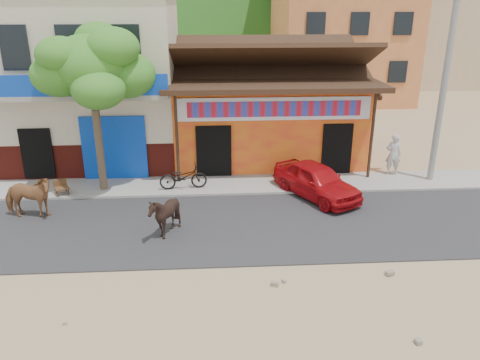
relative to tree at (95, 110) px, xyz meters
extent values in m
plane|color=#9E825B|center=(4.60, -5.80, -3.12)|extent=(120.00, 120.00, 0.00)
cube|color=#28282B|center=(4.60, -3.30, -3.10)|extent=(60.00, 5.00, 0.04)
cube|color=gray|center=(4.60, 0.20, -3.06)|extent=(60.00, 2.00, 0.12)
cube|color=orange|center=(6.60, 4.20, -1.32)|extent=(8.00, 6.00, 3.60)
cube|color=beige|center=(-0.90, 4.20, 0.38)|extent=(7.00, 6.00, 7.00)
cube|color=#CC723F|center=(13.60, 18.20, 2.88)|extent=(9.00, 9.00, 12.00)
cube|color=tan|center=(22.60, 24.20, 1.88)|extent=(8.00, 8.00, 10.00)
cylinder|color=gray|center=(12.80, 0.20, 1.00)|extent=(0.24, 0.24, 8.00)
imported|color=#9B663E|center=(-1.92, -2.28, -2.35)|extent=(1.80, 0.95, 1.47)
imported|color=black|center=(2.66, -3.85, -2.40)|extent=(1.54, 1.46, 1.36)
imported|color=#B10C12|center=(7.89, -1.09, -2.45)|extent=(3.12, 3.96, 1.26)
imported|color=black|center=(3.02, -0.19, -2.53)|extent=(1.83, 0.81, 0.93)
imported|color=#BDBDBD|center=(11.48, 0.90, -2.16)|extent=(0.68, 0.52, 1.68)
camera|label=1|loc=(4.11, -16.77, 3.58)|focal=35.00mm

